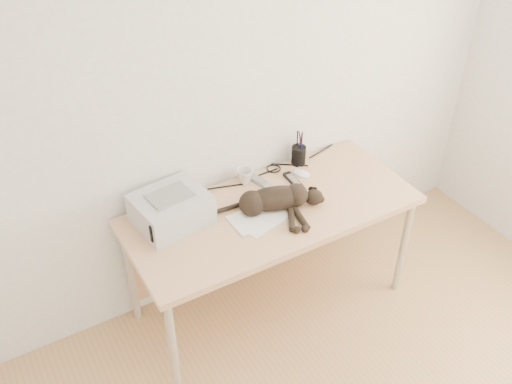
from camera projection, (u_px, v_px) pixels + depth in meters
wall_back at (238, 88)px, 3.01m from camera, size 3.50×0.00×3.50m
desk at (264, 218)px, 3.23m from camera, size 1.60×0.70×0.74m
printer at (171, 209)px, 2.96m from camera, size 0.40×0.36×0.17m
papers at (258, 218)px, 3.02m from camera, size 0.32×0.25×0.01m
cat at (273, 201)px, 3.04m from camera, size 0.60×0.40×0.14m
mug at (245, 176)px, 3.26m from camera, size 0.13×0.13×0.09m
pen_cup at (299, 155)px, 3.40m from camera, size 0.09×0.09×0.22m
remote_grey at (258, 180)px, 3.28m from camera, size 0.09×0.19×0.02m
remote_black at (293, 181)px, 3.28m from camera, size 0.05×0.17×0.02m
mouse at (301, 172)px, 3.34m from camera, size 0.11×0.13×0.04m
cable_tangle at (244, 178)px, 3.30m from camera, size 1.36×0.09×0.01m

